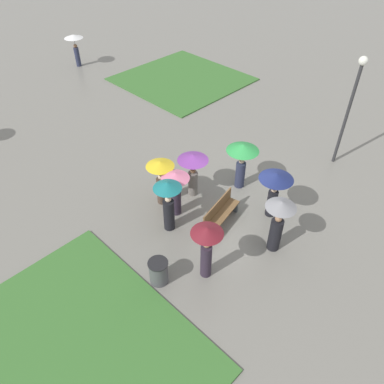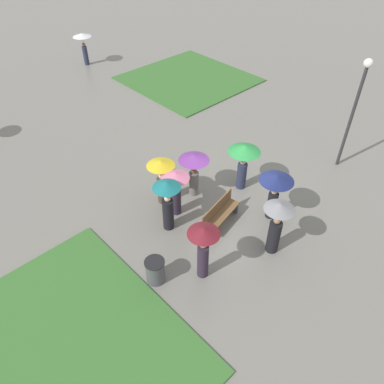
{
  "view_description": "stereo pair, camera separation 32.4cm",
  "coord_description": "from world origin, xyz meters",
  "px_view_note": "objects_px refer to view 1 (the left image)",
  "views": [
    {
      "loc": [
        -8.37,
        -6.07,
        9.06
      ],
      "look_at": [
        -1.6,
        0.62,
        0.88
      ],
      "focal_mm": 35.0,
      "sensor_mm": 36.0,
      "label": 1
    },
    {
      "loc": [
        -8.14,
        -6.3,
        9.06
      ],
      "look_at": [
        -1.6,
        0.62,
        0.88
      ],
      "focal_mm": 35.0,
      "sensor_mm": 36.0,
      "label": 2
    }
  ],
  "objects_px": {
    "crowd_person_teal": "(168,200)",
    "lone_walker_far_path": "(75,43)",
    "park_bench": "(220,213)",
    "crowd_person_purple": "(193,166)",
    "crowd_person_green": "(242,156)",
    "crowd_person_yellow": "(161,175)",
    "crowd_person_pink": "(176,186)",
    "crowd_person_grey": "(278,220)",
    "trash_bin": "(159,272)",
    "crowd_person_navy": "(275,185)",
    "lamp_post": "(352,98)",
    "crowd_person_maroon": "(207,244)"
  },
  "relations": [
    {
      "from": "crowd_person_teal",
      "to": "lone_walker_far_path",
      "type": "relative_size",
      "value": 1.04
    },
    {
      "from": "park_bench",
      "to": "crowd_person_purple",
      "type": "bearing_deg",
      "value": 63.52
    },
    {
      "from": "crowd_person_teal",
      "to": "crowd_person_green",
      "type": "distance_m",
      "value": 3.35
    },
    {
      "from": "crowd_person_yellow",
      "to": "crowd_person_teal",
      "type": "height_order",
      "value": "crowd_person_teal"
    },
    {
      "from": "crowd_person_teal",
      "to": "crowd_person_purple",
      "type": "bearing_deg",
      "value": 30.22
    },
    {
      "from": "park_bench",
      "to": "crowd_person_pink",
      "type": "distance_m",
      "value": 1.72
    },
    {
      "from": "crowd_person_grey",
      "to": "trash_bin",
      "type": "bearing_deg",
      "value": -122.06
    },
    {
      "from": "park_bench",
      "to": "crowd_person_teal",
      "type": "xyz_separation_m",
      "value": [
        -1.34,
        1.04,
        0.78
      ]
    },
    {
      "from": "crowd_person_navy",
      "to": "crowd_person_pink",
      "type": "distance_m",
      "value": 3.25
    },
    {
      "from": "crowd_person_grey",
      "to": "crowd_person_yellow",
      "type": "distance_m",
      "value": 4.22
    },
    {
      "from": "crowd_person_pink",
      "to": "crowd_person_yellow",
      "type": "bearing_deg",
      "value": 166.5
    },
    {
      "from": "trash_bin",
      "to": "lone_walker_far_path",
      "type": "height_order",
      "value": "lone_walker_far_path"
    },
    {
      "from": "crowd_person_teal",
      "to": "crowd_person_grey",
      "type": "bearing_deg",
      "value": -50.49
    },
    {
      "from": "park_bench",
      "to": "crowd_person_green",
      "type": "xyz_separation_m",
      "value": [
        2.0,
        0.78,
        0.91
      ]
    },
    {
      "from": "crowd_person_green",
      "to": "crowd_person_grey",
      "type": "bearing_deg",
      "value": -109.86
    },
    {
      "from": "trash_bin",
      "to": "park_bench",
      "type": "bearing_deg",
      "value": 6.08
    },
    {
      "from": "park_bench",
      "to": "crowd_person_yellow",
      "type": "height_order",
      "value": "crowd_person_yellow"
    },
    {
      "from": "crowd_person_purple",
      "to": "crowd_person_green",
      "type": "height_order",
      "value": "crowd_person_green"
    },
    {
      "from": "crowd_person_purple",
      "to": "lamp_post",
      "type": "bearing_deg",
      "value": -67.75
    },
    {
      "from": "crowd_person_navy",
      "to": "lone_walker_far_path",
      "type": "bearing_deg",
      "value": -91.26
    },
    {
      "from": "crowd_person_maroon",
      "to": "crowd_person_navy",
      "type": "bearing_deg",
      "value": -99.93
    },
    {
      "from": "crowd_person_purple",
      "to": "crowd_person_grey",
      "type": "height_order",
      "value": "crowd_person_grey"
    },
    {
      "from": "park_bench",
      "to": "crowd_person_purple",
      "type": "relative_size",
      "value": 1.04
    },
    {
      "from": "crowd_person_grey",
      "to": "lone_walker_far_path",
      "type": "relative_size",
      "value": 1.05
    },
    {
      "from": "crowd_person_yellow",
      "to": "crowd_person_navy",
      "type": "bearing_deg",
      "value": -11.03
    },
    {
      "from": "crowd_person_yellow",
      "to": "crowd_person_teal",
      "type": "bearing_deg",
      "value": -77.57
    },
    {
      "from": "crowd_person_purple",
      "to": "crowd_person_pink",
      "type": "height_order",
      "value": "crowd_person_pink"
    },
    {
      "from": "lone_walker_far_path",
      "to": "crowd_person_yellow",
      "type": "bearing_deg",
      "value": -15.28
    },
    {
      "from": "crowd_person_grey",
      "to": "crowd_person_pink",
      "type": "relative_size",
      "value": 1.12
    },
    {
      "from": "lamp_post",
      "to": "crowd_person_purple",
      "type": "xyz_separation_m",
      "value": [
        -5.51,
        2.68,
        -1.54
      ]
    },
    {
      "from": "crowd_person_grey",
      "to": "crowd_person_green",
      "type": "relative_size",
      "value": 1.05
    },
    {
      "from": "lamp_post",
      "to": "lone_walker_far_path",
      "type": "bearing_deg",
      "value": 96.74
    },
    {
      "from": "trash_bin",
      "to": "crowd_person_purple",
      "type": "xyz_separation_m",
      "value": [
        3.46,
        2.04,
        0.86
      ]
    },
    {
      "from": "crowd_person_pink",
      "to": "crowd_person_green",
      "type": "distance_m",
      "value": 2.75
    },
    {
      "from": "crowd_person_yellow",
      "to": "crowd_person_green",
      "type": "height_order",
      "value": "crowd_person_green"
    },
    {
      "from": "trash_bin",
      "to": "lamp_post",
      "type": "bearing_deg",
      "value": -4.13
    },
    {
      "from": "park_bench",
      "to": "crowd_person_grey",
      "type": "relative_size",
      "value": 0.92
    },
    {
      "from": "crowd_person_yellow",
      "to": "lone_walker_far_path",
      "type": "relative_size",
      "value": 0.96
    },
    {
      "from": "lamp_post",
      "to": "trash_bin",
      "type": "distance_m",
      "value": 9.3
    },
    {
      "from": "crowd_person_teal",
      "to": "crowd_person_maroon",
      "type": "xyz_separation_m",
      "value": [
        -0.54,
        -2.15,
        0.06
      ]
    },
    {
      "from": "crowd_person_navy",
      "to": "crowd_person_maroon",
      "type": "bearing_deg",
      "value": 10.18
    },
    {
      "from": "lamp_post",
      "to": "crowd_person_teal",
      "type": "bearing_deg",
      "value": 164.61
    },
    {
      "from": "crowd_person_grey",
      "to": "crowd_person_navy",
      "type": "distance_m",
      "value": 1.53
    },
    {
      "from": "park_bench",
      "to": "lamp_post",
      "type": "relative_size",
      "value": 0.41
    },
    {
      "from": "lamp_post",
      "to": "crowd_person_maroon",
      "type": "height_order",
      "value": "lamp_post"
    },
    {
      "from": "trash_bin",
      "to": "crowd_person_yellow",
      "type": "xyz_separation_m",
      "value": [
        2.36,
        2.5,
        0.8
      ]
    },
    {
      "from": "lone_walker_far_path",
      "to": "crowd_person_maroon",
      "type": "bearing_deg",
      "value": -15.39
    },
    {
      "from": "crowd_person_green",
      "to": "crowd_person_maroon",
      "type": "bearing_deg",
      "value": -142.68
    },
    {
      "from": "crowd_person_pink",
      "to": "crowd_person_green",
      "type": "relative_size",
      "value": 0.94
    },
    {
      "from": "trash_bin",
      "to": "crowd_person_teal",
      "type": "relative_size",
      "value": 0.41
    }
  ]
}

